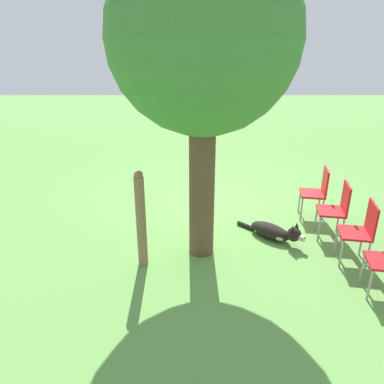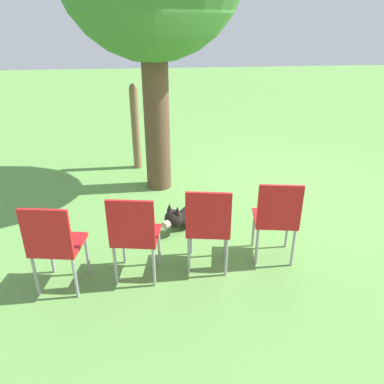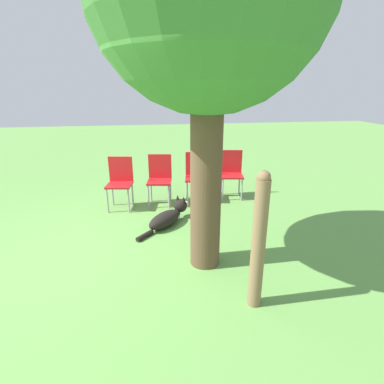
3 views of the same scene
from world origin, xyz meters
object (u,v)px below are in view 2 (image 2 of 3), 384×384
at_px(fence_post, 136,127).
at_px(red_chair_3, 54,242).
at_px(red_chair_0, 276,216).
at_px(red_chair_1, 208,224).
at_px(red_chair_2, 134,233).
at_px(dog, 190,214).

distance_m(fence_post, red_chair_3, 3.30).
bearing_deg(red_chair_0, fence_post, 36.80).
height_order(red_chair_1, red_chair_2, same).
bearing_deg(red_chair_2, fence_post, 10.72).
height_order(dog, red_chair_1, red_chair_1).
relative_size(red_chair_1, red_chair_3, 1.00).
height_order(red_chair_1, red_chair_3, same).
relative_size(red_chair_0, red_chair_1, 1.00).
height_order(red_chair_2, red_chair_3, same).
bearing_deg(red_chair_0, red_chair_2, 106.40).
xyz_separation_m(fence_post, red_chair_3, (-3.23, 0.68, -0.18)).
relative_size(dog, red_chair_2, 1.02).
bearing_deg(red_chair_0, red_chair_1, 106.40).
height_order(dog, red_chair_3, red_chair_3).
xyz_separation_m(dog, red_chair_2, (-1.07, 0.66, 0.42)).
height_order(red_chair_0, red_chair_1, same).
height_order(red_chair_0, red_chair_2, same).
height_order(dog, red_chair_2, red_chair_2).
height_order(dog, red_chair_0, red_chair_0).
relative_size(fence_post, red_chair_2, 1.53).
distance_m(red_chair_0, red_chair_3, 2.21).
bearing_deg(red_chair_3, red_chair_2, -73.60).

